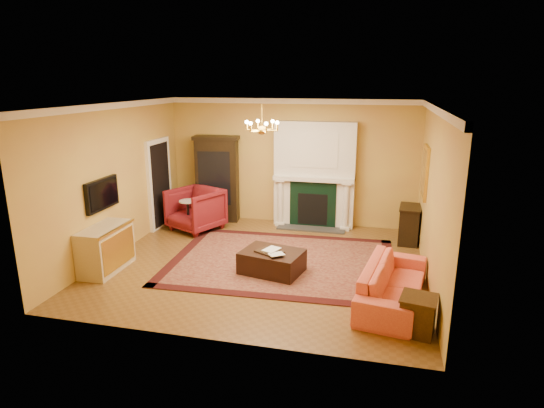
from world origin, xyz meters
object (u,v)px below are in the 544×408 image
(china_cabinet, at_px, (218,181))
(pedestal_table, at_px, (188,213))
(wingback_armchair, at_px, (195,207))
(coral_sofa, at_px, (393,277))
(commode, at_px, (106,249))
(leather_ottoman, at_px, (272,261))
(end_table, at_px, (418,316))
(console_table, at_px, (409,225))

(china_cabinet, distance_m, pedestal_table, 1.18)
(wingback_armchair, distance_m, pedestal_table, 0.22)
(pedestal_table, bearing_deg, coral_sofa, -29.49)
(commode, relative_size, coral_sofa, 0.52)
(leather_ottoman, bearing_deg, wingback_armchair, 151.33)
(pedestal_table, bearing_deg, end_table, -35.19)
(commode, bearing_deg, leather_ottoman, 10.71)
(end_table, bearing_deg, wingback_armchair, 143.44)
(end_table, relative_size, leather_ottoman, 0.49)
(coral_sofa, relative_size, console_table, 2.77)
(pedestal_table, relative_size, coral_sofa, 0.33)
(pedestal_table, distance_m, coral_sofa, 5.29)
(pedestal_table, xyz_separation_m, commode, (-0.53, -2.54, 0.01))
(pedestal_table, distance_m, commode, 2.59)
(china_cabinet, bearing_deg, end_table, -52.07)
(leather_ottoman, bearing_deg, console_table, 53.97)
(end_table, bearing_deg, china_cabinet, 135.71)
(leather_ottoman, bearing_deg, end_table, -20.02)
(coral_sofa, distance_m, console_table, 2.94)
(console_table, bearing_deg, end_table, -86.35)
(wingback_armchair, xyz_separation_m, pedestal_table, (-0.16, -0.06, -0.13))
(commode, bearing_deg, pedestal_table, 77.75)
(commode, distance_m, console_table, 6.20)
(coral_sofa, xyz_separation_m, console_table, (0.38, 2.91, -0.03))
(wingback_armchair, relative_size, coral_sofa, 0.50)
(pedestal_table, height_order, end_table, pedestal_table)
(wingback_armchair, height_order, leather_ottoman, wingback_armchair)
(commode, xyz_separation_m, leather_ottoman, (3.01, 0.60, -0.21))
(china_cabinet, height_order, commode, china_cabinet)
(china_cabinet, xyz_separation_m, wingback_armchair, (-0.25, -0.87, -0.47))
(china_cabinet, relative_size, pedestal_table, 2.83)
(commode, distance_m, leather_ottoman, 3.07)
(coral_sofa, height_order, end_table, coral_sofa)
(wingback_armchair, distance_m, console_table, 4.83)
(china_cabinet, xyz_separation_m, leather_ottoman, (2.07, -2.87, -0.80))
(coral_sofa, height_order, console_table, coral_sofa)
(coral_sofa, bearing_deg, pedestal_table, 69.88)
(console_table, distance_m, leather_ottoman, 3.37)
(commode, relative_size, console_table, 1.45)
(end_table, bearing_deg, console_table, 89.09)
(end_table, distance_m, leather_ottoman, 2.89)
(coral_sofa, bearing_deg, wingback_armchair, 68.43)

